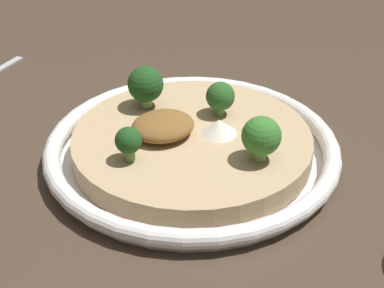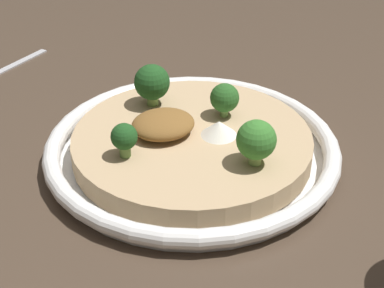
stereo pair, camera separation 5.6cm
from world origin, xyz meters
name	(u,v)px [view 2 (the right image)]	position (x,y,z in m)	size (l,w,h in m)	color
ground_plane	(192,158)	(0.00, 0.00, 0.00)	(6.00, 6.00, 0.00)	#47382B
risotto_bowl	(192,147)	(0.00, 0.00, 0.01)	(0.31, 0.31, 0.03)	white
cheese_sprinkle	(219,128)	(-0.02, 0.01, 0.04)	(0.04, 0.04, 0.02)	white
crispy_onion_garnish	(163,124)	(0.03, -0.01, 0.04)	(0.07, 0.06, 0.02)	brown
broccoli_back_left	(256,140)	(-0.03, 0.07, 0.06)	(0.04, 0.04, 0.05)	#84A856
broccoli_back_right	(124,138)	(0.08, 0.01, 0.05)	(0.03, 0.03, 0.04)	#668E47
broccoli_front	(152,83)	(0.01, -0.08, 0.06)	(0.04, 0.04, 0.05)	#759E4C
broccoli_left	(225,98)	(-0.05, -0.02, 0.05)	(0.03, 0.03, 0.04)	#668E47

